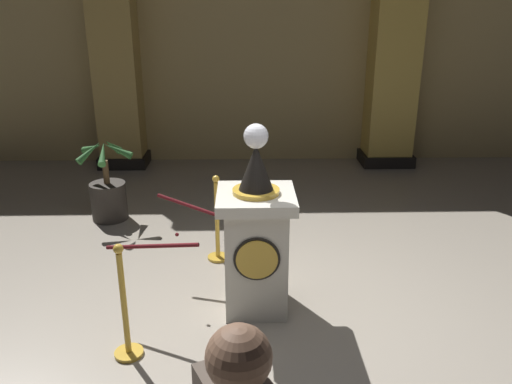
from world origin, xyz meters
name	(u,v)px	position (x,y,z in m)	size (l,w,h in m)	color
ground_plane	(269,324)	(0.00, 0.00, 0.00)	(12.62, 12.62, 0.00)	#9E9384
back_wall	(255,47)	(0.00, 5.37, 2.04)	(12.62, 0.16, 4.08)	tan
pedestal_clock	(256,240)	(-0.11, 0.29, 0.71)	(0.70, 0.70, 1.79)	beige
stanchion_near	(217,231)	(-0.52, 1.29, 0.35)	(0.24, 0.24, 1.00)	gold
stanchion_far	(125,318)	(-1.19, -0.41, 0.35)	(0.24, 0.24, 1.02)	gold
velvet_rope	(176,226)	(-0.85, 0.44, 0.79)	(1.20, 1.22, 0.22)	#591419
column_left	(116,54)	(-2.37, 5.05, 1.95)	(0.87, 0.87, 3.92)	black
column_right	(393,53)	(2.37, 5.05, 1.95)	(0.95, 0.95, 3.92)	black
potted_palm_left	(108,194)	(-2.04, 2.49, 0.36)	(0.75, 0.74, 1.13)	#2D2823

